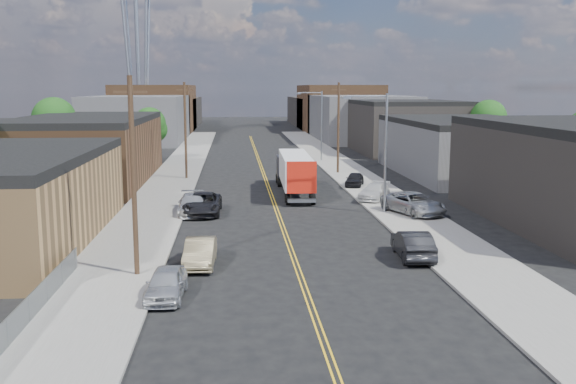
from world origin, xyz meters
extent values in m
plane|color=black|center=(0.00, 60.00, 0.00)|extent=(260.00, 260.00, 0.00)
cube|color=gold|center=(0.00, 45.00, 0.01)|extent=(0.32, 120.00, 0.01)
cube|color=slate|center=(-9.50, 45.00, 0.07)|extent=(5.00, 140.00, 0.15)
cube|color=slate|center=(9.50, 45.00, 0.07)|extent=(5.00, 140.00, 0.15)
cube|color=#4D321F|center=(-18.00, 44.00, 3.00)|extent=(12.00, 26.00, 6.00)
cube|color=black|center=(-18.00, 44.00, 6.30)|extent=(12.00, 26.00, 0.60)
cube|color=navy|center=(15.20, 20.00, 3.60)|extent=(0.30, 20.00, 0.80)
cube|color=#313133|center=(22.00, 46.00, 2.75)|extent=(14.00, 24.00, 5.50)
cube|color=black|center=(22.00, 46.00, 5.80)|extent=(14.00, 24.00, 0.60)
cube|color=black|center=(22.00, 72.00, 3.50)|extent=(14.00, 22.00, 7.00)
cube|color=black|center=(22.00, 72.00, 7.30)|extent=(14.00, 22.00, 0.60)
cube|color=#313133|center=(-20.00, 95.00, 4.00)|extent=(16.00, 30.00, 8.00)
cube|color=#313133|center=(20.00, 95.00, 4.00)|extent=(16.00, 30.00, 8.00)
cube|color=#4D321F|center=(-20.00, 120.00, 5.00)|extent=(16.00, 26.00, 10.00)
cube|color=#4D321F|center=(20.00, 120.00, 5.00)|extent=(16.00, 26.00, 10.00)
cube|color=black|center=(-20.00, 140.00, 3.50)|extent=(16.00, 40.00, 7.00)
cube|color=black|center=(20.00, 140.00, 3.50)|extent=(16.00, 40.00, 7.00)
cylinder|color=gray|center=(-22.00, 110.00, 15.00)|extent=(0.80, 0.80, 30.00)
cylinder|color=gray|center=(-23.76, 108.24, 15.00)|extent=(1.94, 1.94, 29.98)
cylinder|color=gray|center=(-20.24, 108.24, 15.00)|extent=(1.94, 1.94, 29.98)
cylinder|color=gray|center=(-23.76, 111.76, 15.00)|extent=(1.94, 1.94, 29.98)
cylinder|color=gray|center=(-20.24, 111.76, 15.00)|extent=(1.94, 1.94, 29.98)
cylinder|color=gray|center=(8.00, 25.00, 4.50)|extent=(0.18, 0.18, 9.00)
cylinder|color=gray|center=(6.50, 25.00, 8.80)|extent=(3.00, 0.12, 0.12)
cube|color=gray|center=(5.00, 25.00, 8.70)|extent=(0.60, 0.25, 0.18)
cylinder|color=gray|center=(8.00, 60.00, 4.50)|extent=(0.18, 0.18, 9.00)
cylinder|color=gray|center=(6.50, 60.00, 8.80)|extent=(3.00, 0.12, 0.12)
cube|color=gray|center=(5.00, 60.00, 8.70)|extent=(0.60, 0.25, 0.18)
cylinder|color=black|center=(-8.20, 10.00, 5.00)|extent=(0.26, 0.26, 10.00)
cube|color=black|center=(-8.20, 10.00, 9.20)|extent=(1.60, 0.12, 0.12)
cylinder|color=black|center=(-8.20, 45.00, 5.00)|extent=(0.26, 0.26, 10.00)
cube|color=black|center=(-8.20, 45.00, 9.20)|extent=(1.60, 0.12, 0.12)
cylinder|color=black|center=(8.20, 48.00, 5.00)|extent=(0.26, 0.26, 10.00)
cube|color=black|center=(8.20, 48.00, 9.20)|extent=(1.60, 0.12, 0.12)
cube|color=slate|center=(-11.50, 3.50, 0.60)|extent=(0.02, 16.00, 1.20)
cube|color=slate|center=(-11.50, 3.50, 1.20)|extent=(0.05, 16.00, 0.05)
cylinder|color=black|center=(-24.00, 55.00, 2.25)|extent=(0.36, 0.36, 4.50)
sphere|color=#10340E|center=(-24.00, 55.00, 5.85)|extent=(5.04, 5.04, 5.04)
sphere|color=#10340E|center=(-23.40, 55.30, 4.95)|extent=(3.96, 3.96, 3.96)
sphere|color=#10340E|center=(-24.50, 54.60, 5.22)|extent=(3.60, 3.60, 3.60)
cylinder|color=black|center=(-14.00, 62.00, 1.88)|extent=(0.36, 0.36, 3.75)
sphere|color=#10340E|center=(-14.00, 62.00, 4.88)|extent=(4.20, 4.20, 4.20)
sphere|color=#10340E|center=(-13.40, 62.30, 4.12)|extent=(3.30, 3.30, 3.30)
sphere|color=#10340E|center=(-14.50, 61.60, 4.35)|extent=(3.00, 3.00, 3.00)
cylinder|color=black|center=(30.00, 60.00, 2.12)|extent=(0.36, 0.36, 4.25)
sphere|color=#10340E|center=(30.00, 60.00, 5.53)|extent=(4.76, 4.76, 4.76)
sphere|color=#10340E|center=(30.60, 60.30, 4.68)|extent=(3.74, 3.74, 3.74)
sphere|color=#10340E|center=(29.50, 59.60, 4.93)|extent=(3.40, 3.40, 3.40)
cube|color=silver|center=(2.09, 33.91, 2.36)|extent=(2.64, 10.97, 2.55)
cube|color=#A2180C|center=(2.09, 28.45, 2.36)|extent=(2.39, 0.18, 2.57)
cube|color=gray|center=(2.09, 28.45, 0.50)|extent=(2.26, 0.66, 0.25)
cube|color=black|center=(2.09, 40.64, 1.41)|extent=(2.35, 2.97, 2.82)
cylinder|color=black|center=(2.09, 29.85, 0.45)|extent=(2.39, 0.97, 0.91)
cylinder|color=black|center=(2.09, 40.64, 0.45)|extent=(2.30, 0.97, 0.91)
imported|color=#BBBEC1|center=(-6.39, 6.45, 0.70)|extent=(1.86, 4.17, 1.39)
imported|color=#7C6F51|center=(-5.13, 11.76, 0.73)|extent=(1.70, 4.47, 1.46)
imported|color=black|center=(-5.65, 26.00, 0.80)|extent=(2.83, 5.85, 1.60)
imported|color=#ACAEB2|center=(-6.40, 26.00, 0.76)|extent=(2.37, 5.34, 1.52)
imported|color=black|center=(6.60, 12.28, 0.79)|extent=(1.95, 4.86, 1.57)
imported|color=#A0A3A5|center=(10.00, 24.17, 0.93)|extent=(4.48, 6.20, 1.57)
imported|color=#B1B1B1|center=(8.46, 30.60, 0.81)|extent=(3.76, 4.88, 1.32)
imported|color=black|center=(8.20, 38.09, 0.79)|extent=(2.60, 4.02, 1.27)
camera|label=1|loc=(-3.27, -21.72, 9.40)|focal=40.00mm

